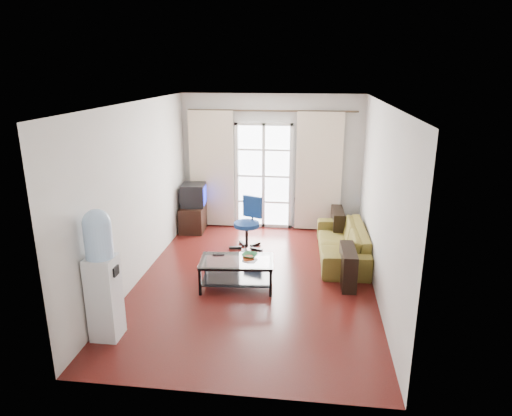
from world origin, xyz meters
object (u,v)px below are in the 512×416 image
Objects in this scene: crt_tv at (193,195)px; water_cooler at (102,273)px; tv_stand at (193,218)px; sofa at (342,242)px; coffee_table at (237,270)px; task_chair at (248,234)px.

water_cooler is (-0.06, -3.91, 0.12)m from crt_tv.
water_cooler is (-0.06, -3.89, 0.60)m from tv_stand.
coffee_table is (-1.62, -1.32, -0.00)m from sofa.
water_cooler is (-2.97, -2.82, 0.57)m from sofa.
sofa is at bearing 39.05° from coffee_table.
coffee_table is at bearing -64.78° from tv_stand.
task_chair is at bearing 67.08° from water_cooler.
crt_tv is 0.56× the size of task_chair.
tv_stand is 0.48m from crt_tv.
task_chair is at bearing -99.83° from sofa.
coffee_table is 2.11× the size of crt_tv.
coffee_table is 2.10m from water_cooler.
sofa is 3.10m from tv_stand.
sofa is 2.10× the size of task_chair.
task_chair is (-1.68, 0.23, -0.01)m from sofa.
coffee_table is at bearing -64.86° from task_chair.
tv_stand is 1.49m from task_chair.
crt_tv reaches higher than task_chair.
task_chair is (1.23, -0.84, 0.02)m from tv_stand.
coffee_table is 1.55m from task_chair.
sofa is 2.09m from coffee_table.
water_cooler is at bearing -131.91° from coffee_table.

